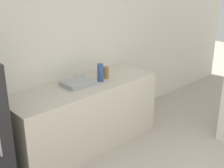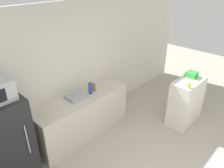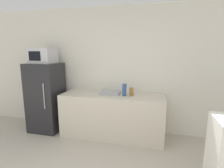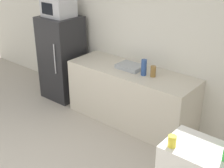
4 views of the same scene
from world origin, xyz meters
The scene contains 8 objects.
wall_back centered at (0.00, 2.80, 1.30)m, with size 8.00×0.06×2.60m, color silver.
refrigerator centered at (-1.28, 2.38, 0.73)m, with size 0.64×0.62×1.45m.
microwave centered at (-1.28, 2.38, 1.61)m, with size 0.47×0.41×0.31m.
counter centered at (0.18, 2.43, 0.43)m, with size 2.01×0.68×0.86m, color beige.
sink_basin centered at (0.12, 2.47, 0.89)m, with size 0.38×0.29×0.06m, color #9EA3A8.
bottle_tall centered at (0.42, 2.39, 0.98)m, with size 0.08×0.08×0.23m, color #2D4C8C.
bottle_short centered at (0.55, 2.43, 0.94)m, with size 0.08×0.08×0.16m, color olive.
jar centered at (1.68, 0.94, 1.08)m, with size 0.07×0.07×0.10m, color yellow.
Camera 4 is at (2.66, -1.03, 2.59)m, focal length 50.00 mm.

